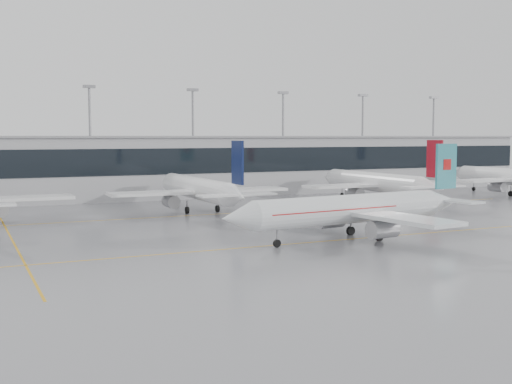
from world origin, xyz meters
name	(u,v)px	position (x,y,z in m)	size (l,w,h in m)	color
ground	(300,243)	(0.00, 0.00, 0.00)	(320.00, 320.00, 0.00)	gray
taxi_line_main	(300,243)	(0.00, 0.00, 0.01)	(120.00, 0.25, 0.01)	orange
taxi_line_north	(208,214)	(0.00, 30.00, 0.01)	(120.00, 0.25, 0.01)	orange
taxi_line_cross	(13,242)	(-30.00, 15.00, 0.01)	(0.25, 60.00, 0.01)	orange
terminal	(152,168)	(0.00, 62.00, 6.00)	(180.00, 15.00, 12.00)	#A5A5A9
terminal_glass	(162,161)	(0.00, 54.45, 7.50)	(180.00, 0.20, 5.00)	black
terminal_roof	(151,137)	(0.00, 62.00, 12.20)	(182.00, 16.00, 0.40)	gray
light_masts	(143,131)	(0.00, 68.00, 13.34)	(156.40, 1.00, 22.60)	gray
air_canada_jet	(357,209)	(7.81, -0.05, 3.60)	(36.27, 29.11, 11.35)	silver
parked_jet_c	(200,189)	(0.00, 33.69, 3.71)	(29.64, 36.96, 11.72)	white
parked_jet_d	(377,183)	(35.00, 33.69, 3.71)	(29.64, 36.96, 11.72)	white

